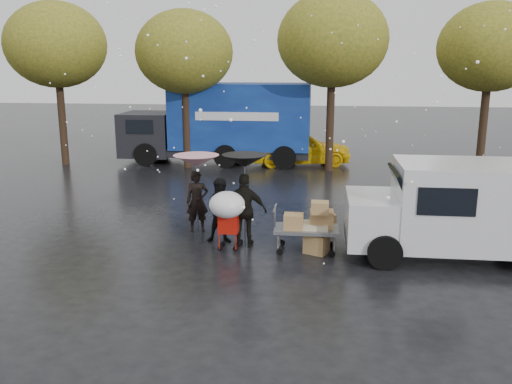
# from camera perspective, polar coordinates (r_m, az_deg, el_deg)

# --- Properties ---
(ground) EXTENTS (90.00, 90.00, 0.00)m
(ground) POSITION_cam_1_polar(r_m,az_deg,el_deg) (13.26, -2.81, -5.80)
(ground) COLOR black
(ground) RESTS_ON ground
(person_pink) EXTENTS (0.68, 0.55, 1.62)m
(person_pink) POSITION_cam_1_polar(r_m,az_deg,el_deg) (14.34, -6.20, -0.99)
(person_pink) COLOR black
(person_pink) RESTS_ON ground
(person_middle) EXTENTS (0.85, 0.70, 1.62)m
(person_middle) POSITION_cam_1_polar(r_m,az_deg,el_deg) (13.39, -3.62, -1.97)
(person_middle) COLOR black
(person_middle) RESTS_ON ground
(person_black) EXTENTS (1.08, 0.50, 1.81)m
(person_black) POSITION_cam_1_polar(r_m,az_deg,el_deg) (13.05, -1.17, -1.95)
(person_black) COLOR black
(person_black) RESTS_ON ground
(umbrella_pink) EXTENTS (1.19, 1.19, 2.05)m
(umbrella_pink) POSITION_cam_1_polar(r_m,az_deg,el_deg) (14.11, -6.31, 3.28)
(umbrella_pink) COLOR #4C4C4C
(umbrella_pink) RESTS_ON ground
(umbrella_black) EXTENTS (1.08, 1.08, 2.27)m
(umbrella_black) POSITION_cam_1_polar(r_m,az_deg,el_deg) (12.78, -1.20, 3.28)
(umbrella_black) COLOR #4C4C4C
(umbrella_black) RESTS_ON ground
(vendor_cart) EXTENTS (1.52, 0.80, 1.27)m
(vendor_cart) POSITION_cam_1_polar(r_m,az_deg,el_deg) (12.76, 5.72, -3.20)
(vendor_cart) COLOR slate
(vendor_cart) RESTS_ON ground
(shopping_cart) EXTENTS (0.84, 0.84, 1.46)m
(shopping_cart) POSITION_cam_1_polar(r_m,az_deg,el_deg) (12.67, -3.04, -1.68)
(shopping_cart) COLOR red
(shopping_cart) RESTS_ON ground
(white_van) EXTENTS (4.91, 2.18, 2.20)m
(white_van) POSITION_cam_1_polar(r_m,az_deg,el_deg) (13.12, 21.02, -1.61)
(white_van) COLOR silver
(white_van) RESTS_ON ground
(blue_truck) EXTENTS (8.30, 2.60, 3.50)m
(blue_truck) POSITION_cam_1_polar(r_m,az_deg,el_deg) (24.06, -3.57, 7.21)
(blue_truck) COLOR navy
(blue_truck) RESTS_ON ground
(box_ground_near) EXTENTS (0.64, 0.59, 0.46)m
(box_ground_near) POSITION_cam_1_polar(r_m,az_deg,el_deg) (12.84, 6.38, -5.42)
(box_ground_near) COLOR olive
(box_ground_near) RESTS_ON ground
(box_ground_far) EXTENTS (0.51, 0.45, 0.33)m
(box_ground_far) POSITION_cam_1_polar(r_m,az_deg,el_deg) (14.99, 7.50, -2.94)
(box_ground_far) COLOR olive
(box_ground_far) RESTS_ON ground
(yellow_taxi) EXTENTS (4.87, 2.75, 1.56)m
(yellow_taxi) POSITION_cam_1_polar(r_m,az_deg,el_deg) (23.80, 4.42, 4.76)
(yellow_taxi) COLOR yellow
(yellow_taxi) RESTS_ON ground
(tree_row) EXTENTS (21.60, 4.40, 7.12)m
(tree_row) POSITION_cam_1_polar(r_m,az_deg,el_deg) (22.49, 0.22, 15.13)
(tree_row) COLOR black
(tree_row) RESTS_ON ground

